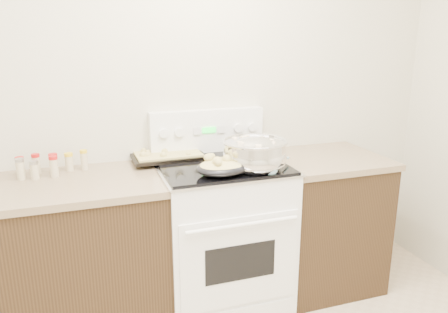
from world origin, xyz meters
name	(u,v)px	position (x,y,z in m)	size (l,w,h in m)	color
room_shell	(269,32)	(0.00, 0.00, 1.70)	(4.10, 3.60, 2.75)	beige
counter_left	(85,256)	(-0.48, 1.43, 0.46)	(0.93, 0.67, 0.92)	black
counter_right	(321,220)	(1.08, 1.43, 0.46)	(0.73, 0.67, 0.92)	black
kitchen_range	(221,231)	(0.35, 1.42, 0.49)	(0.78, 0.73, 1.22)	white
mixing_bowl	(255,154)	(0.50, 1.26, 1.03)	(0.47, 0.47, 0.22)	silver
roasting_pan	(225,165)	(0.31, 1.23, 0.99)	(0.43, 0.36, 0.11)	black
baking_sheet	(167,154)	(0.07, 1.66, 0.96)	(0.46, 0.32, 0.06)	black
wooden_spoon	(209,164)	(0.27, 1.40, 0.95)	(0.14, 0.26, 0.04)	tan
blue_ladle	(271,167)	(0.55, 1.15, 0.98)	(0.24, 0.21, 0.11)	#93C7DC
spice_jars	(47,165)	(-0.64, 1.60, 0.98)	(0.39, 0.15, 0.12)	#BFB28C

